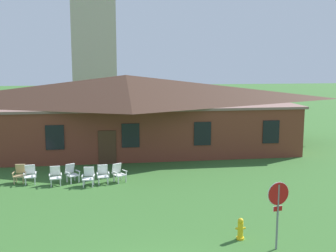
% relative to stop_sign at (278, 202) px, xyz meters
% --- Properties ---
extents(brick_building, '(23.63, 10.40, 5.31)m').
position_rel_stop_sign_xyz_m(brick_building, '(-4.18, 17.80, 1.05)').
color(brick_building, brown).
rests_on(brick_building, ground).
extents(dome_tower, '(5.18, 5.18, 20.08)m').
position_rel_stop_sign_xyz_m(dome_tower, '(-6.82, 36.33, 7.56)').
color(dome_tower, '#BCB29E').
rests_on(dome_tower, ground).
extents(stop_sign, '(0.79, 0.19, 2.35)m').
position_rel_stop_sign_xyz_m(stop_sign, '(0.00, 0.00, 0.00)').
color(stop_sign, slate).
rests_on(stop_sign, ground).
extents(lawn_chair_by_porch, '(0.66, 0.69, 0.96)m').
position_rel_stop_sign_xyz_m(lawn_chair_by_porch, '(-10.17, 9.46, -1.16)').
color(lawn_chair_by_porch, tan).
rests_on(lawn_chair_by_porch, ground).
extents(lawn_chair_near_door, '(0.70, 0.74, 0.96)m').
position_rel_stop_sign_xyz_m(lawn_chair_near_door, '(-9.63, 9.24, -1.16)').
color(lawn_chair_near_door, white).
rests_on(lawn_chair_near_door, ground).
extents(lawn_chair_left_end, '(0.70, 0.74, 0.96)m').
position_rel_stop_sign_xyz_m(lawn_chair_left_end, '(-8.29, 8.77, -1.16)').
color(lawn_chair_left_end, silver).
rests_on(lawn_chair_left_end, ground).
extents(lawn_chair_middle, '(0.84, 0.87, 0.96)m').
position_rel_stop_sign_xyz_m(lawn_chair_middle, '(-7.50, 9.17, -1.16)').
color(lawn_chair_middle, white).
rests_on(lawn_chair_middle, ground).
extents(lawn_chair_right_end, '(0.68, 0.71, 0.96)m').
position_rel_stop_sign_xyz_m(lawn_chair_right_end, '(-6.59, 8.36, -1.16)').
color(lawn_chair_right_end, white).
rests_on(lawn_chair_right_end, ground).
extents(lawn_chair_far_side, '(0.67, 0.70, 0.96)m').
position_rel_stop_sign_xyz_m(lawn_chair_far_side, '(-5.87, 8.71, -1.16)').
color(lawn_chair_far_side, white).
rests_on(lawn_chair_far_side, ground).
extents(lawn_chair_under_eave, '(0.83, 0.86, 0.96)m').
position_rel_stop_sign_xyz_m(lawn_chair_under_eave, '(-5.06, 8.88, -1.16)').
color(lawn_chair_under_eave, silver).
rests_on(lawn_chair_under_eave, ground).
extents(fire_hydrant, '(0.36, 0.28, 0.79)m').
position_rel_stop_sign_xyz_m(fire_hydrant, '(-0.96, 0.94, -1.28)').
color(fire_hydrant, gold).
rests_on(fire_hydrant, ground).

